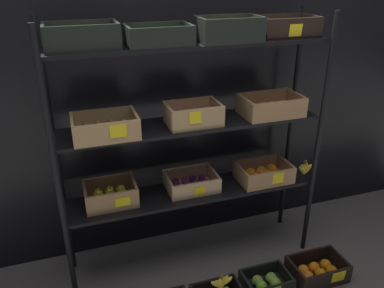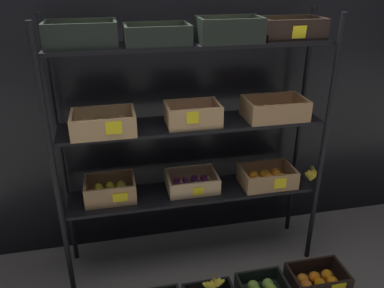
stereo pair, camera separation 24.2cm
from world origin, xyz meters
TOP-DOWN VIEW (x-y plane):
  - ground_plane at (0.00, 0.00)m, footprint 10.00×10.00m
  - storefront_wall at (0.00, 0.37)m, footprint 4.01×0.12m
  - display_rack at (0.01, -0.01)m, footprint 1.73×0.36m
  - crate_ground_apple_green at (0.36, -0.43)m, footprint 0.30×0.22m
  - crate_ground_rightmost_orange at (0.73, -0.45)m, footprint 0.36×0.25m
  - banana_bunch_loose at (0.03, -0.47)m, footprint 0.16×0.05m

SIDE VIEW (x-z plane):
  - ground_plane at x=0.00m, z-range 0.00..0.00m
  - crate_ground_apple_green at x=0.36m, z-range -0.01..0.10m
  - crate_ground_rightmost_orange at x=0.73m, z-range -0.02..0.11m
  - banana_bunch_loose at x=0.03m, z-range 0.11..0.24m
  - display_rack at x=0.01m, z-range 0.24..1.91m
  - storefront_wall at x=0.00m, z-range 0.00..2.39m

